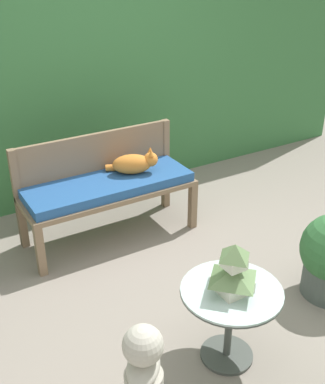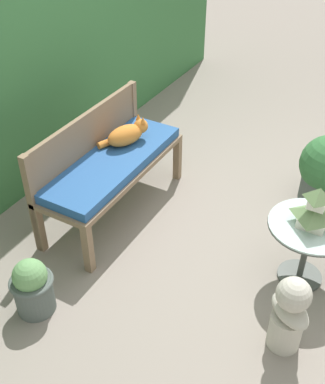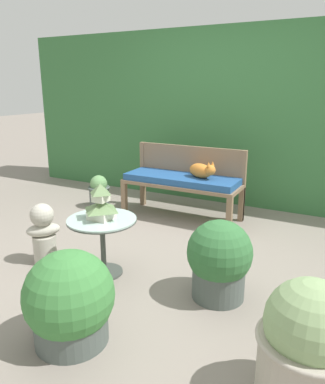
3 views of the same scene
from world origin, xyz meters
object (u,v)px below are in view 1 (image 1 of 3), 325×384
(cat, at_px, (134,163))
(patio_table, at_px, (231,305))
(garden_bust, at_px, (144,370))
(pagoda_birdhouse, at_px, (233,271))
(garden_bench, at_px, (109,189))

(cat, relative_size, patio_table, 0.67)
(cat, relative_size, garden_bust, 0.70)
(pagoda_birdhouse, relative_size, garden_bust, 0.54)
(patio_table, relative_size, garden_bust, 1.04)
(garden_bust, bearing_deg, cat, 11.47)
(garden_bench, bearing_deg, pagoda_birdhouse, -89.62)
(garden_bench, distance_m, garden_bust, 1.78)
(garden_bench, relative_size, pagoda_birdhouse, 4.71)
(garden_bench, height_order, patio_table, garden_bench)
(patio_table, bearing_deg, garden_bust, -173.24)
(cat, bearing_deg, patio_table, -75.41)
(patio_table, height_order, pagoda_birdhouse, pagoda_birdhouse)
(garden_bench, relative_size, garden_bust, 2.53)
(patio_table, bearing_deg, cat, 81.58)
(garden_bench, bearing_deg, patio_table, -89.62)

